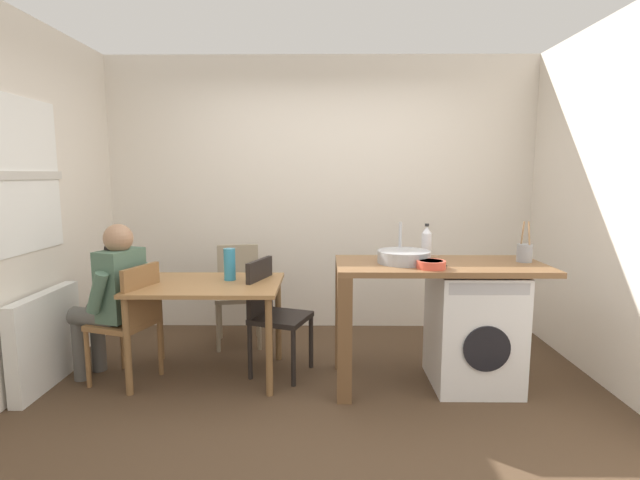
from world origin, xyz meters
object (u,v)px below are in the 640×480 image
at_px(bottle_tall_green, 426,242).
at_px(vase, 230,264).
at_px(seated_person, 112,294).
at_px(chair_spare_by_wall, 238,288).
at_px(dining_table, 208,295).
at_px(chair_person_seat, 131,317).
at_px(utensil_crock, 524,253).
at_px(chair_opposite, 272,310).
at_px(mixing_bowl, 431,264).
at_px(washing_machine, 473,328).

distance_m(bottle_tall_green, vase, 1.54).
bearing_deg(seated_person, bottle_tall_green, -67.45).
bearing_deg(chair_spare_by_wall, bottle_tall_green, 147.60).
height_order(dining_table, chair_person_seat, chair_person_seat).
bearing_deg(utensil_crock, chair_opposite, 175.46).
height_order(chair_opposite, vase, vase).
bearing_deg(vase, utensil_crock, -4.51).
xyz_separation_m(mixing_bowl, vase, (-1.47, 0.42, -0.09)).
height_order(chair_opposite, utensil_crock, utensil_crock).
distance_m(washing_machine, vase, 1.90).
xyz_separation_m(dining_table, washing_machine, (1.99, -0.13, -0.21)).
relative_size(bottle_tall_green, utensil_crock, 0.88).
relative_size(washing_machine, utensil_crock, 2.87).
xyz_separation_m(chair_spare_by_wall, vase, (0.06, -0.67, 0.36)).
bearing_deg(mixing_bowl, chair_spare_by_wall, 144.35).
xyz_separation_m(chair_opposite, seated_person, (-1.18, -0.15, 0.16)).
bearing_deg(utensil_crock, chair_spare_by_wall, 159.51).
xyz_separation_m(washing_machine, vase, (-1.84, 0.23, 0.43)).
relative_size(chair_opposite, bottle_tall_green, 3.43).
bearing_deg(utensil_crock, bottle_tall_green, 164.82).
relative_size(bottle_tall_green, vase, 1.06).
bearing_deg(chair_opposite, vase, -74.81).
relative_size(chair_person_seat, chair_opposite, 1.00).
bearing_deg(chair_opposite, dining_table, -61.59).
bearing_deg(mixing_bowl, utensil_crock, 18.71).
bearing_deg(seated_person, chair_opposite, -64.73).
relative_size(chair_opposite, utensil_crock, 3.00).
distance_m(chair_opposite, utensil_crock, 1.94).
height_order(chair_opposite, chair_spare_by_wall, same).
xyz_separation_m(washing_machine, bottle_tall_green, (-0.31, 0.24, 0.61)).
bearing_deg(washing_machine, vase, 172.98).
xyz_separation_m(seated_person, mixing_bowl, (2.32, -0.25, 0.28)).
bearing_deg(chair_opposite, chair_person_seat, -59.56).
relative_size(dining_table, chair_opposite, 1.22).
bearing_deg(washing_machine, mixing_bowl, -151.92).
distance_m(mixing_bowl, utensil_crock, 0.78).
bearing_deg(chair_opposite, chair_spare_by_wall, -131.13).
xyz_separation_m(washing_machine, utensil_crock, (0.37, 0.05, 0.56)).
xyz_separation_m(chair_opposite, washing_machine, (1.51, -0.20, -0.08)).
xyz_separation_m(dining_table, chair_spare_by_wall, (0.09, 0.77, -0.14)).
distance_m(washing_machine, bottle_tall_green, 0.72).
relative_size(dining_table, bottle_tall_green, 4.19).
relative_size(dining_table, seated_person, 0.92).
bearing_deg(bottle_tall_green, washing_machine, -37.15).
height_order(chair_opposite, bottle_tall_green, bottle_tall_green).
bearing_deg(washing_machine, chair_spare_by_wall, 154.67).
bearing_deg(dining_table, chair_person_seat, -167.36).
relative_size(chair_spare_by_wall, bottle_tall_green, 3.43).
bearing_deg(chair_person_seat, washing_machine, -71.94).
bearing_deg(bottle_tall_green, chair_opposite, -178.30).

